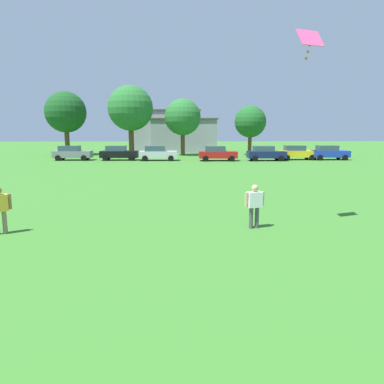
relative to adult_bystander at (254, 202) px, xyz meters
The scene contains 16 objects.
ground_plane 15.19m from the adult_bystander, 111.80° to the left, with size 160.00×160.00×0.00m, color #387528.
adult_bystander is the anchor object (origin of this frame).
kite 5.96m from the adult_bystander, ahead, with size 1.03×0.73×1.04m.
parked_car_gray_0 33.61m from the adult_bystander, 116.97° to the left, with size 4.30×2.02×1.68m.
parked_car_black_1 31.36m from the adult_bystander, 108.29° to the left, with size 4.30×2.02×1.68m.
parked_car_silver_2 29.67m from the adult_bystander, 100.28° to the left, with size 4.30×2.02×1.68m.
parked_car_red_3 28.66m from the adult_bystander, 86.95° to the left, with size 4.30×2.02×1.68m.
parked_car_navy_4 29.45m from the adult_bystander, 76.10° to the left, with size 4.30×2.02×1.68m.
parked_car_yellow_5 31.72m from the adult_bystander, 69.66° to the left, with size 4.30×2.02×1.68m.
parked_car_blue_6 33.08m from the adult_bystander, 63.38° to the left, with size 4.30×2.02×1.68m.
tree_far_left 42.60m from the adult_bystander, 115.51° to the left, with size 5.52×5.52×8.61m.
tree_left 38.08m from the adult_bystander, 104.15° to the left, with size 5.95×5.95×9.27m.
tree_right 37.61m from the adult_bystander, 93.57° to the left, with size 4.89×4.89×7.63m.
tree_far_right 38.44m from the adult_bystander, 79.55° to the left, with size 4.32×4.32×6.73m.
house_left 47.36m from the adult_bystander, 95.76° to the left, with size 10.45×7.14×6.53m.
house_right 47.15m from the adult_bystander, 92.58° to the left, with size 10.39×9.25×5.22m.
Camera 1 is at (2.94, 3.00, 3.60)m, focal length 34.14 mm.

